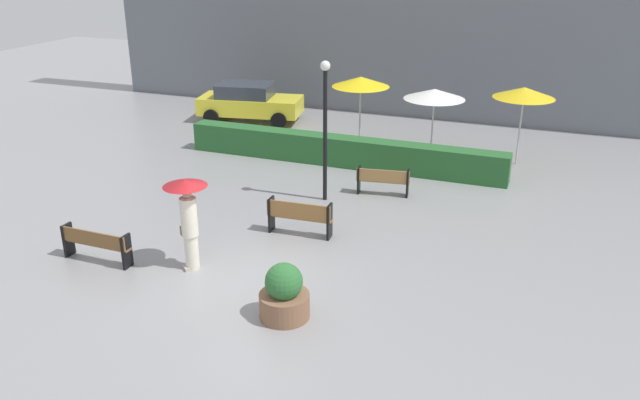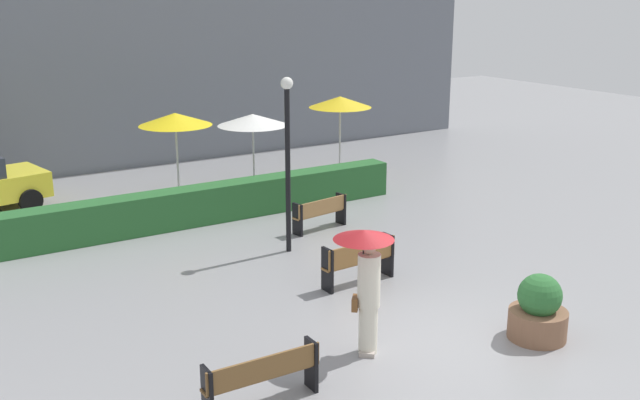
% 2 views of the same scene
% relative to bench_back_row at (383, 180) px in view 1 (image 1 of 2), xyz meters
% --- Properties ---
extents(ground_plane, '(60.00, 60.00, 0.00)m').
position_rel_bench_back_row_xyz_m(ground_plane, '(-1.61, -6.23, -0.48)').
color(ground_plane, gray).
extents(bench_back_row, '(1.60, 0.58, 0.82)m').
position_rel_bench_back_row_xyz_m(bench_back_row, '(0.00, 0.00, 0.00)').
color(bench_back_row, '#9E7242').
rests_on(bench_back_row, ground).
extents(bench_mid_center, '(1.72, 0.45, 0.92)m').
position_rel_bench_back_row_xyz_m(bench_mid_center, '(-1.23, -3.49, 0.06)').
color(bench_mid_center, olive).
rests_on(bench_mid_center, ground).
extents(bench_near_left, '(1.83, 0.35, 0.82)m').
position_rel_bench_back_row_xyz_m(bench_near_left, '(-5.13, -6.60, 0.02)').
color(bench_near_left, brown).
rests_on(bench_near_left, ground).
extents(pedestrian_with_umbrella, '(1.00, 1.00, 2.17)m').
position_rel_bench_back_row_xyz_m(pedestrian_with_umbrella, '(-2.88, -6.03, 0.93)').
color(pedestrian_with_umbrella, silver).
rests_on(pedestrian_with_umbrella, ground).
extents(planter_pot, '(1.02, 1.02, 1.19)m').
position_rel_bench_back_row_xyz_m(planter_pot, '(-0.01, -7.19, 0.02)').
color(planter_pot, brown).
rests_on(planter_pot, ground).
extents(lamp_post, '(0.28, 0.28, 4.06)m').
position_rel_bench_back_row_xyz_m(lamp_post, '(-1.48, -0.96, 2.00)').
color(lamp_post, black).
rests_on(lamp_post, ground).
extents(patio_umbrella_yellow, '(2.05, 2.05, 2.60)m').
position_rel_bench_back_row_xyz_m(patio_umbrella_yellow, '(-2.11, 4.30, 1.93)').
color(patio_umbrella_yellow, silver).
rests_on(patio_umbrella_yellow, ground).
extents(patio_umbrella_white, '(2.14, 2.14, 2.29)m').
position_rel_bench_back_row_xyz_m(patio_umbrella_white, '(0.47, 4.63, 1.63)').
color(patio_umbrella_white, silver).
rests_on(patio_umbrella_white, ground).
extents(patio_umbrella_yellow_far, '(2.00, 2.00, 2.64)m').
position_rel_bench_back_row_xyz_m(patio_umbrella_yellow_far, '(3.46, 4.36, 1.97)').
color(patio_umbrella_yellow_far, silver).
rests_on(patio_umbrella_yellow_far, ground).
extents(hedge_strip, '(11.01, 0.70, 0.97)m').
position_rel_bench_back_row_xyz_m(hedge_strip, '(-2.06, 2.17, 0.00)').
color(hedge_strip, '#28602D').
rests_on(hedge_strip, ground).
extents(parked_car, '(4.45, 2.57, 1.57)m').
position_rel_bench_back_row_xyz_m(parked_car, '(-7.55, 6.17, 0.33)').
color(parked_car, yellow).
rests_on(parked_car, ground).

